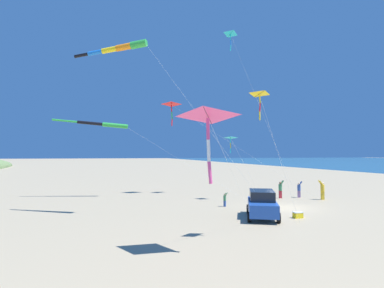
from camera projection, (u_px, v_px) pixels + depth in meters
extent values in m
plane|color=tan|center=(287.00, 208.00, 25.71)|extent=(600.00, 600.00, 0.00)
cube|color=#1E479E|center=(262.00, 207.00, 21.60)|extent=(3.42, 4.68, 0.84)
cube|color=black|center=(262.00, 195.00, 21.96)|extent=(2.53, 3.02, 0.68)
cylinder|color=black|center=(279.00, 218.00, 20.00)|extent=(0.47, 0.69, 0.66)
cylinder|color=black|center=(249.00, 217.00, 20.28)|extent=(0.47, 0.69, 0.66)
cylinder|color=black|center=(274.00, 210.00, 22.89)|extent=(0.47, 0.69, 0.66)
cylinder|color=black|center=(248.00, 209.00, 23.17)|extent=(0.47, 0.69, 0.66)
cube|color=yellow|center=(298.00, 215.00, 21.57)|extent=(0.60, 0.40, 0.36)
cube|color=white|center=(298.00, 212.00, 21.58)|extent=(0.62, 0.42, 0.06)
cube|color=#B72833|center=(280.00, 194.00, 31.24)|extent=(0.33, 0.23, 0.75)
cylinder|color=#3D7F51|center=(280.00, 187.00, 31.26)|extent=(0.43, 0.43, 0.62)
sphere|color=brown|center=(280.00, 183.00, 31.27)|extent=(0.24, 0.24, 0.24)
cylinder|color=#3D7F51|center=(281.00, 183.00, 31.42)|extent=(0.39, 0.20, 0.47)
cylinder|color=#3D7F51|center=(282.00, 183.00, 31.12)|extent=(0.39, 0.20, 0.47)
cube|color=#335199|center=(225.00, 204.00, 26.26)|extent=(0.18, 0.22, 0.50)
cylinder|color=#3D7F51|center=(225.00, 198.00, 26.28)|extent=(0.31, 0.31, 0.42)
sphere|color=tan|center=(225.00, 195.00, 26.29)|extent=(0.16, 0.16, 0.16)
cylinder|color=#3D7F51|center=(226.00, 194.00, 26.29)|extent=(0.18, 0.25, 0.32)
cylinder|color=#3D7F51|center=(225.00, 194.00, 26.14)|extent=(0.18, 0.25, 0.32)
cube|color=#8E6B9E|center=(299.00, 194.00, 31.68)|extent=(0.31, 0.24, 0.70)
cylinder|color=#335199|center=(299.00, 188.00, 31.70)|extent=(0.43, 0.43, 0.58)
sphere|color=beige|center=(299.00, 184.00, 31.71)|extent=(0.22, 0.22, 0.22)
cylinder|color=#335199|center=(300.00, 183.00, 31.83)|extent=(0.36, 0.23, 0.44)
cylinder|color=#335199|center=(301.00, 183.00, 31.55)|extent=(0.36, 0.23, 0.44)
cube|color=gold|center=(323.00, 196.00, 30.18)|extent=(0.34, 0.23, 0.79)
cylinder|color=gold|center=(322.00, 188.00, 30.20)|extent=(0.45, 0.45, 0.66)
sphere|color=beige|center=(322.00, 183.00, 30.22)|extent=(0.25, 0.25, 0.25)
cylinder|color=gold|center=(321.00, 183.00, 30.06)|extent=(0.41, 0.20, 0.50)
cylinder|color=gold|center=(320.00, 183.00, 30.38)|extent=(0.41, 0.20, 0.50)
cylinder|color=green|center=(115.00, 126.00, 32.06)|extent=(2.60, 0.96, 0.66)
cylinder|color=black|center=(90.00, 123.00, 31.95)|extent=(2.57, 0.84, 0.54)
cylinder|color=green|center=(65.00, 121.00, 31.83)|extent=(2.53, 0.72, 0.42)
cylinder|color=white|center=(185.00, 163.00, 30.13)|extent=(10.49, 6.67, 7.08)
pyramid|color=#1EB7C6|center=(231.00, 137.00, 30.28)|extent=(1.27, 1.14, 0.25)
cylinder|color=black|center=(231.00, 138.00, 30.27)|extent=(0.49, 0.83, 0.20)
cylinder|color=#1EB7C6|center=(230.00, 141.00, 30.26)|extent=(0.10, 0.08, 0.48)
cylinder|color=yellow|center=(231.00, 146.00, 30.23)|extent=(0.09, 0.11, 0.48)
cylinder|color=#1EB7C6|center=(230.00, 151.00, 30.17)|extent=(0.15, 0.16, 0.49)
cylinder|color=white|center=(246.00, 168.00, 31.94)|extent=(4.36, 2.51, 5.93)
pyramid|color=#EF4C93|center=(208.00, 113.00, 14.07)|extent=(2.57, 2.29, 0.66)
cylinder|color=black|center=(208.00, 116.00, 14.03)|extent=(0.94, 1.63, 0.60)
cylinder|color=#EF4C93|center=(208.00, 129.00, 13.98)|extent=(0.15, 0.21, 0.98)
cylinder|color=white|center=(209.00, 151.00, 13.90)|extent=(0.21, 0.24, 0.98)
cylinder|color=#EF4C93|center=(210.00, 173.00, 13.83)|extent=(0.28, 0.26, 0.98)
cylinder|color=white|center=(235.00, 179.00, 17.22)|extent=(4.91, 5.52, 6.03)
cylinder|color=green|center=(139.00, 44.00, 22.49)|extent=(1.31, 1.04, 0.63)
cylinder|color=orange|center=(124.00, 47.00, 22.77)|extent=(1.27, 0.97, 0.56)
cylinder|color=yellow|center=(110.00, 50.00, 23.04)|extent=(1.23, 0.91, 0.49)
cylinder|color=blue|center=(95.00, 53.00, 23.32)|extent=(1.19, 0.84, 0.42)
cylinder|color=black|center=(82.00, 55.00, 23.59)|extent=(1.15, 0.77, 0.35)
cylinder|color=white|center=(209.00, 130.00, 21.83)|extent=(8.42, 2.91, 12.18)
pyramid|color=#1EB7C6|center=(230.00, 33.00, 34.35)|extent=(1.53, 1.19, 0.47)
cylinder|color=black|center=(230.00, 34.00, 34.32)|extent=(0.31, 1.12, 0.46)
cylinder|color=#1EB7C6|center=(230.00, 37.00, 34.29)|extent=(0.13, 0.15, 0.62)
cylinder|color=blue|center=(231.00, 43.00, 34.23)|extent=(0.12, 0.17, 0.62)
cylinder|color=#1EB7C6|center=(231.00, 48.00, 34.18)|extent=(0.17, 0.11, 0.62)
cylinder|color=white|center=(263.00, 113.00, 33.58)|extent=(6.26, 2.61, 17.46)
pyramid|color=red|center=(171.00, 103.00, 35.03)|extent=(1.93, 1.48, 0.46)
cylinder|color=black|center=(171.00, 104.00, 35.01)|extent=(0.35, 1.49, 0.38)
cylinder|color=red|center=(172.00, 108.00, 34.98)|extent=(0.21, 0.19, 0.78)
cylinder|color=green|center=(172.00, 115.00, 35.01)|extent=(0.23, 0.26, 0.79)
cylinder|color=red|center=(172.00, 122.00, 35.06)|extent=(0.18, 0.21, 0.79)
cylinder|color=white|center=(240.00, 149.00, 33.36)|extent=(13.53, 6.67, 9.88)
pyramid|color=yellow|center=(259.00, 93.00, 16.36)|extent=(1.08, 0.82, 0.27)
cylinder|color=black|center=(259.00, 94.00, 16.35)|extent=(0.19, 0.85, 0.24)
cylinder|color=yellow|center=(260.00, 99.00, 16.32)|extent=(0.12, 0.13, 0.45)
cylinder|color=red|center=(260.00, 107.00, 16.30)|extent=(0.12, 0.12, 0.45)
cylinder|color=yellow|center=(260.00, 116.00, 16.29)|extent=(0.10, 0.11, 0.44)
cylinder|color=white|center=(282.00, 165.00, 18.16)|extent=(4.25, 2.89, 7.48)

